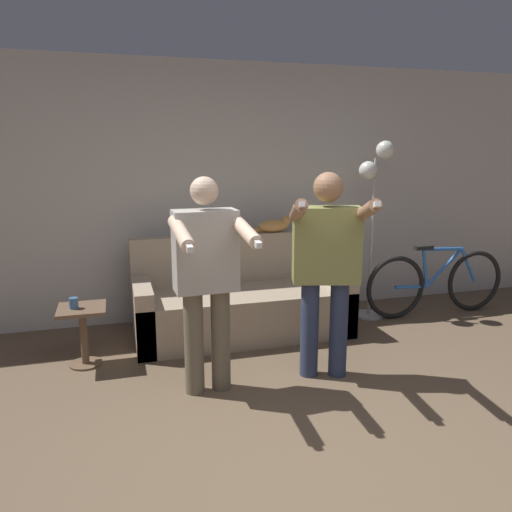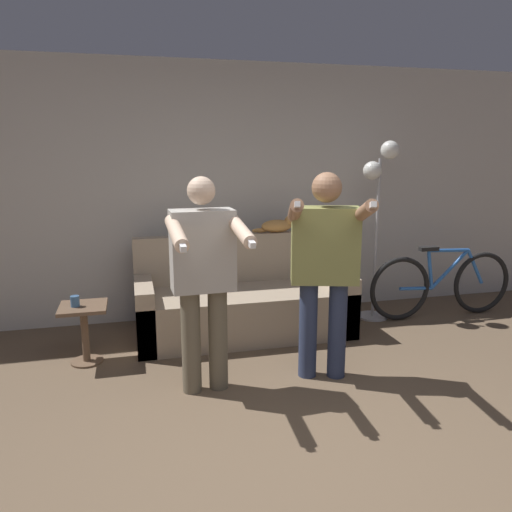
{
  "view_description": "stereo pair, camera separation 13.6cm",
  "coord_description": "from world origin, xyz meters",
  "px_view_note": "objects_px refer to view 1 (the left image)",
  "views": [
    {
      "loc": [
        -1.01,
        -2.17,
        1.75
      ],
      "look_at": [
        0.1,
        1.71,
        0.88
      ],
      "focal_mm": 35.0,
      "sensor_mm": 36.0,
      "label": 1
    },
    {
      "loc": [
        -0.88,
        -2.21,
        1.75
      ],
      "look_at": [
        0.1,
        1.71,
        0.88
      ],
      "focal_mm": 35.0,
      "sensor_mm": 36.0,
      "label": 2
    }
  ],
  "objects_px": {
    "person_right": "(326,260)",
    "cup": "(74,303)",
    "bicycle": "(436,283)",
    "person_left": "(207,273)",
    "side_table": "(83,325)",
    "cat": "(275,225)",
    "floor_lamp": "(375,189)",
    "couch": "(241,304)"
  },
  "relations": [
    {
      "from": "person_left",
      "to": "person_right",
      "type": "bearing_deg",
      "value": -2.19
    },
    {
      "from": "side_table",
      "to": "bicycle",
      "type": "bearing_deg",
      "value": 5.08
    },
    {
      "from": "side_table",
      "to": "bicycle",
      "type": "xyz_separation_m",
      "value": [
        3.55,
        0.32,
        0.0
      ]
    },
    {
      "from": "bicycle",
      "to": "person_left",
      "type": "bearing_deg",
      "value": -158.47
    },
    {
      "from": "couch",
      "to": "person_right",
      "type": "bearing_deg",
      "value": -70.74
    },
    {
      "from": "person_right",
      "to": "bicycle",
      "type": "relative_size",
      "value": 0.96
    },
    {
      "from": "couch",
      "to": "person_right",
      "type": "relative_size",
      "value": 1.27
    },
    {
      "from": "person_left",
      "to": "cat",
      "type": "height_order",
      "value": "person_left"
    },
    {
      "from": "floor_lamp",
      "to": "bicycle",
      "type": "distance_m",
      "value": 1.23
    },
    {
      "from": "cat",
      "to": "side_table",
      "type": "height_order",
      "value": "cat"
    },
    {
      "from": "cat",
      "to": "floor_lamp",
      "type": "distance_m",
      "value": 1.08
    },
    {
      "from": "couch",
      "to": "floor_lamp",
      "type": "distance_m",
      "value": 1.79
    },
    {
      "from": "person_left",
      "to": "cat",
      "type": "distance_m",
      "value": 1.71
    },
    {
      "from": "person_left",
      "to": "cup",
      "type": "xyz_separation_m",
      "value": [
        -0.95,
        0.72,
        -0.36
      ]
    },
    {
      "from": "person_left",
      "to": "cat",
      "type": "xyz_separation_m",
      "value": [
        0.96,
        1.41,
        0.09
      ]
    },
    {
      "from": "side_table",
      "to": "cup",
      "type": "xyz_separation_m",
      "value": [
        -0.06,
        -0.01,
        0.19
      ]
    },
    {
      "from": "floor_lamp",
      "to": "cup",
      "type": "height_order",
      "value": "floor_lamp"
    },
    {
      "from": "cup",
      "to": "cat",
      "type": "bearing_deg",
      "value": 19.73
    },
    {
      "from": "person_right",
      "to": "floor_lamp",
      "type": "xyz_separation_m",
      "value": [
        1.05,
        1.19,
        0.42
      ]
    },
    {
      "from": "person_right",
      "to": "cat",
      "type": "bearing_deg",
      "value": 103.85
    },
    {
      "from": "person_left",
      "to": "bicycle",
      "type": "height_order",
      "value": "person_left"
    },
    {
      "from": "person_left",
      "to": "side_table",
      "type": "relative_size",
      "value": 3.16
    },
    {
      "from": "floor_lamp",
      "to": "side_table",
      "type": "xyz_separation_m",
      "value": [
        -2.85,
        -0.46,
        -1.0
      ]
    },
    {
      "from": "person_right",
      "to": "couch",
      "type": "bearing_deg",
      "value": 125.22
    },
    {
      "from": "person_right",
      "to": "cup",
      "type": "relative_size",
      "value": 17.83
    },
    {
      "from": "person_left",
      "to": "floor_lamp",
      "type": "xyz_separation_m",
      "value": [
        1.96,
        1.2,
        0.45
      ]
    },
    {
      "from": "person_left",
      "to": "cup",
      "type": "height_order",
      "value": "person_left"
    },
    {
      "from": "person_left",
      "to": "person_right",
      "type": "relative_size",
      "value": 0.99
    },
    {
      "from": "floor_lamp",
      "to": "couch",
      "type": "bearing_deg",
      "value": -176.14
    },
    {
      "from": "side_table",
      "to": "cup",
      "type": "distance_m",
      "value": 0.2
    },
    {
      "from": "person_right",
      "to": "cat",
      "type": "xyz_separation_m",
      "value": [
        0.05,
        1.4,
        0.06
      ]
    },
    {
      "from": "cup",
      "to": "couch",
      "type": "bearing_deg",
      "value": 14.4
    },
    {
      "from": "person_right",
      "to": "side_table",
      "type": "xyz_separation_m",
      "value": [
        -1.81,
        0.73,
        -0.58
      ]
    },
    {
      "from": "person_left",
      "to": "side_table",
      "type": "bearing_deg",
      "value": 138.3
    },
    {
      "from": "couch",
      "to": "side_table",
      "type": "height_order",
      "value": "couch"
    },
    {
      "from": "person_right",
      "to": "side_table",
      "type": "relative_size",
      "value": 3.2
    },
    {
      "from": "bicycle",
      "to": "couch",
      "type": "bearing_deg",
      "value": 178.65
    },
    {
      "from": "couch",
      "to": "person_right",
      "type": "xyz_separation_m",
      "value": [
        0.38,
        -1.1,
        0.64
      ]
    },
    {
      "from": "person_right",
      "to": "side_table",
      "type": "bearing_deg",
      "value": 173.95
    },
    {
      "from": "floor_lamp",
      "to": "cup",
      "type": "bearing_deg",
      "value": -170.71
    },
    {
      "from": "side_table",
      "to": "person_left",
      "type": "bearing_deg",
      "value": -39.32
    },
    {
      "from": "person_right",
      "to": "cup",
      "type": "height_order",
      "value": "person_right"
    }
  ]
}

